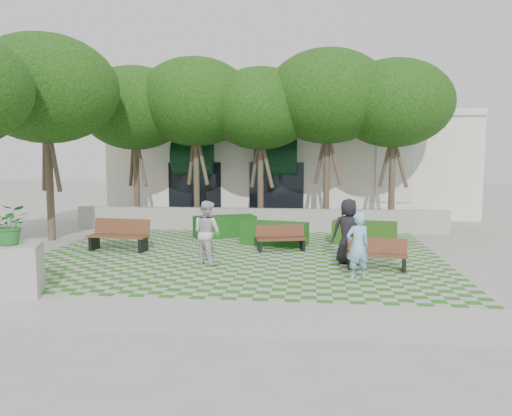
# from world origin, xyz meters

# --- Properties ---
(ground) EXTENTS (90.00, 90.00, 0.00)m
(ground) POSITION_xyz_m (0.00, 0.00, 0.00)
(ground) COLOR gray
(ground) RESTS_ON ground
(lawn) EXTENTS (12.00, 12.00, 0.00)m
(lawn) POSITION_xyz_m (0.00, 1.00, 0.01)
(lawn) COLOR #2B721E
(lawn) RESTS_ON ground
(sidewalk_south) EXTENTS (16.00, 2.00, 0.01)m
(sidewalk_south) POSITION_xyz_m (0.00, -4.70, 0.01)
(sidewalk_south) COLOR #9E9B93
(sidewalk_south) RESTS_ON ground
(sidewalk_west) EXTENTS (2.00, 12.00, 0.01)m
(sidewalk_west) POSITION_xyz_m (-7.20, 1.00, 0.01)
(sidewalk_west) COLOR #9E9B93
(sidewalk_west) RESTS_ON ground
(retaining_wall) EXTENTS (15.00, 0.36, 0.90)m
(retaining_wall) POSITION_xyz_m (0.00, 6.20, 0.45)
(retaining_wall) COLOR #9E9B93
(retaining_wall) RESTS_ON ground
(bench_east) EXTENTS (1.61, 0.70, 0.82)m
(bench_east) POSITION_xyz_m (3.93, -0.39, 0.40)
(bench_east) COLOR #562E1D
(bench_east) RESTS_ON ground
(bench_mid) EXTENTS (1.63, 0.88, 0.81)m
(bench_mid) POSITION_xyz_m (1.24, 1.93, 0.39)
(bench_mid) COLOR #532B1C
(bench_mid) RESTS_ON ground
(bench_west) EXTENTS (1.96, 0.83, 1.00)m
(bench_west) POSITION_xyz_m (-3.85, 1.40, 0.48)
(bench_west) COLOR #57321E
(bench_west) RESTS_ON ground
(hedge_east) EXTENTS (2.25, 1.14, 0.75)m
(hedge_east) POSITION_xyz_m (4.00, 3.59, 0.38)
(hedge_east) COLOR #1F4512
(hedge_east) RESTS_ON ground
(hedge_midright) EXTENTS (2.33, 1.34, 0.77)m
(hedge_midright) POSITION_xyz_m (0.96, 3.03, 0.38)
(hedge_midright) COLOR #154813
(hedge_midright) RESTS_ON ground
(hedge_midleft) EXTENTS (2.41, 1.72, 0.78)m
(hedge_midleft) POSITION_xyz_m (-1.01, 4.45, 0.39)
(hedge_midleft) COLOR #134714
(hedge_midleft) RESTS_ON ground
(planter_front) EXTENTS (1.43, 1.43, 1.97)m
(planter_front) POSITION_xyz_m (-4.12, -3.85, 0.80)
(planter_front) COLOR #9E9B93
(planter_front) RESTS_ON ground
(person_blue) EXTENTS (0.71, 0.60, 1.65)m
(person_blue) POSITION_xyz_m (3.33, -1.56, 0.82)
(person_blue) COLOR #7FC1E8
(person_blue) RESTS_ON ground
(person_dark) EXTENTS (0.95, 0.67, 1.82)m
(person_dark) POSITION_xyz_m (3.23, 0.27, 0.91)
(person_dark) COLOR black
(person_dark) RESTS_ON ground
(person_white) EXTENTS (1.09, 1.03, 1.77)m
(person_white) POSITION_xyz_m (-0.67, -0.24, 0.88)
(person_white) COLOR silver
(person_white) RESTS_ON ground
(tree_row) EXTENTS (17.70, 13.40, 7.41)m
(tree_row) POSITION_xyz_m (-1.86, 5.95, 5.18)
(tree_row) COLOR #47382B
(tree_row) RESTS_ON ground
(building) EXTENTS (18.00, 8.92, 5.15)m
(building) POSITION_xyz_m (0.93, 14.08, 2.52)
(building) COLOR white
(building) RESTS_ON ground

